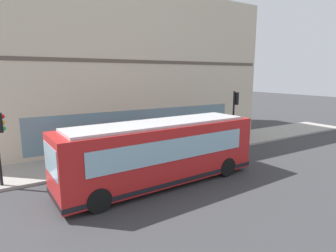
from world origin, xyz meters
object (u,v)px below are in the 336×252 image
traffic_light_near_corner (235,107)px  pedestrian_near_hydrant (112,143)px  pedestrian_by_light_pole (210,131)px  fire_hydrant (204,144)px  city_bus_nearside (160,153)px  pedestrian_walking_along_curb (74,145)px

traffic_light_near_corner → pedestrian_near_hydrant: size_ratio=2.56×
pedestrian_by_light_pole → pedestrian_near_hydrant: bearing=83.8°
fire_hydrant → pedestrian_by_light_pole: size_ratio=0.43×
city_bus_nearside → pedestrian_walking_along_curb: (5.68, 2.82, -0.51)m
traffic_light_near_corner → pedestrian_near_hydrant: 9.25m
city_bus_nearside → fire_hydrant: city_bus_nearside is taller
traffic_light_near_corner → fire_hydrant: (0.06, 2.76, -2.39)m
city_bus_nearside → fire_hydrant: 6.67m
fire_hydrant → pedestrian_walking_along_curb: pedestrian_walking_along_curb is taller
pedestrian_by_light_pole → pedestrian_walking_along_curb: bearing=82.3°
pedestrian_by_light_pole → fire_hydrant: bearing=124.5°
pedestrian_walking_along_curb → pedestrian_near_hydrant: bearing=-102.4°
pedestrian_near_hydrant → pedestrian_walking_along_curb: (0.49, 2.23, 0.01)m
traffic_light_near_corner → fire_hydrant: 3.65m
traffic_light_near_corner → pedestrian_near_hydrant: (1.70, 8.90, -1.88)m
city_bus_nearside → pedestrian_walking_along_curb: city_bus_nearside is taller
fire_hydrant → pedestrian_by_light_pole: 1.60m
fire_hydrant → pedestrian_walking_along_curb: bearing=75.7°
pedestrian_near_hydrant → pedestrian_walking_along_curb: bearing=77.6°
traffic_light_near_corner → pedestrian_walking_along_curb: size_ratio=2.53×
city_bus_nearside → traffic_light_near_corner: bearing=-67.2°
pedestrian_by_light_pole → pedestrian_near_hydrant: pedestrian_by_light_pole is taller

